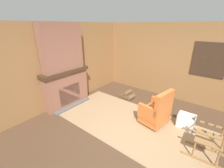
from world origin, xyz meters
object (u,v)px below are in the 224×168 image
(firewood_stack, at_px, (128,95))
(oil_lamp_vase, at_px, (47,70))
(storage_case, at_px, (67,67))
(laundry_basket, at_px, (186,121))
(rocking_chair, at_px, (211,140))
(armchair, at_px, (156,112))

(firewood_stack, relative_size, oil_lamp_vase, 1.60)
(storage_case, bearing_deg, laundry_basket, 17.24)
(rocking_chair, relative_size, firewood_stack, 2.54)
(rocking_chair, xyz_separation_m, laundry_basket, (-0.60, 0.77, -0.25))
(rocking_chair, relative_size, storage_case, 5.81)
(laundry_basket, distance_m, oil_lamp_vase, 4.03)
(armchair, height_order, laundry_basket, armchair)
(armchair, relative_size, firewood_stack, 2.04)
(armchair, relative_size, rocking_chair, 0.80)
(armchair, distance_m, storage_case, 2.99)
(firewood_stack, relative_size, storage_case, 2.28)
(firewood_stack, height_order, oil_lamp_vase, oil_lamp_vase)
(rocking_chair, distance_m, oil_lamp_vase, 4.26)
(firewood_stack, xyz_separation_m, laundry_basket, (2.11, -0.46, 0.06))
(oil_lamp_vase, bearing_deg, firewood_stack, 58.70)
(laundry_basket, bearing_deg, armchair, -149.85)
(armchair, xyz_separation_m, rocking_chair, (1.29, -0.38, 0.06))
(armchair, height_order, oil_lamp_vase, oil_lamp_vase)
(armchair, xyz_separation_m, oil_lamp_vase, (-2.77, -1.34, 0.95))
(armchair, bearing_deg, rocking_chair, 173.94)
(rocking_chair, relative_size, laundry_basket, 2.92)
(firewood_stack, distance_m, laundry_basket, 2.16)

